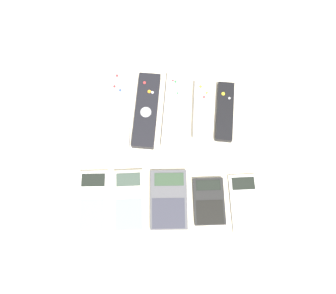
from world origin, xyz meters
TOP-DOWN VIEW (x-y plane):
  - ground_plane at (0.00, 0.00)m, footprint 3.00×3.00m
  - remote_0 at (-0.13, 0.14)m, footprint 0.07×0.22m
  - remote_1 at (-0.06, 0.14)m, footprint 0.07×0.20m
  - remote_2 at (0.01, 0.14)m, footprint 0.07×0.20m
  - remote_3 at (0.08, 0.14)m, footprint 0.05×0.16m
  - remote_4 at (0.14, 0.14)m, footprint 0.05×0.16m
  - calculator_0 at (-0.18, -0.10)m, footprint 0.08×0.14m
  - calculator_1 at (-0.10, -0.10)m, footprint 0.08×0.15m
  - calculator_2 at (0.00, -0.09)m, footprint 0.09×0.14m
  - calculator_3 at (0.10, -0.09)m, footprint 0.08×0.12m
  - calculator_4 at (0.18, -0.10)m, footprint 0.08×0.14m

SIDE VIEW (x-z plane):
  - ground_plane at x=0.00m, z-range 0.00..0.00m
  - calculator_4 at x=0.18m, z-range 0.00..0.01m
  - calculator_3 at x=0.10m, z-range 0.00..0.01m
  - calculator_0 at x=-0.18m, z-range 0.00..0.02m
  - calculator_2 at x=0.00m, z-range 0.00..0.02m
  - remote_0 at x=-0.13m, z-range 0.00..0.02m
  - calculator_1 at x=-0.10m, z-range 0.00..0.02m
  - remote_2 at x=0.01m, z-range 0.00..0.02m
  - remote_4 at x=0.14m, z-range 0.00..0.02m
  - remote_1 at x=-0.06m, z-range 0.00..0.02m
  - remote_3 at x=0.08m, z-range 0.00..0.02m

